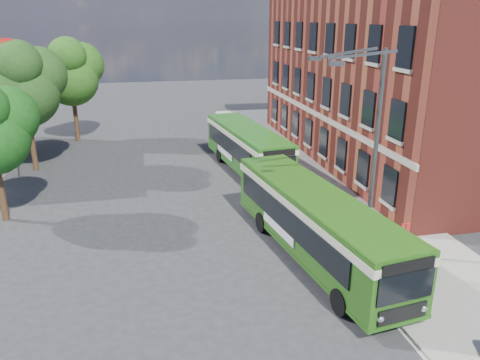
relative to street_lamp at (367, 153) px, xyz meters
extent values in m
plane|color=#28272A|center=(-4.84, 2.00, -4.79)|extent=(120.00, 120.00, 0.00)
cube|color=#99968B|center=(2.16, 10.00, -4.72)|extent=(6.00, 48.00, 0.15)
cube|color=beige|center=(-0.89, 10.00, -4.79)|extent=(0.12, 48.00, 0.01)
cube|color=maroon|center=(9.16, 14.00, 1.21)|extent=(12.00, 26.00, 12.00)
cube|color=#BCB19F|center=(3.12, 14.00, -1.19)|extent=(0.12, 26.00, 0.35)
cylinder|color=#3C3F42|center=(-17.34, 15.00, -0.29)|extent=(0.10, 0.10, 9.00)
cube|color=red|center=(-16.89, 15.00, 3.81)|extent=(0.90, 0.02, 0.60)
cylinder|color=#3C3F42|center=(0.36, 0.00, -4.64)|extent=(0.44, 0.44, 0.30)
cylinder|color=#3C3F42|center=(0.36, 0.00, -0.29)|extent=(0.18, 0.18, 9.00)
cube|color=#3C3F42|center=(-0.87, -0.60, 4.01)|extent=(2.58, 0.46, 0.37)
cube|color=#3C3F42|center=(-0.87, 0.60, 4.01)|extent=(2.58, 0.46, 0.37)
cube|color=#3C3F42|center=(-2.11, -1.08, 3.76)|extent=(0.55, 0.22, 0.16)
cube|color=#3C3F42|center=(-2.11, 1.08, 3.76)|extent=(0.55, 0.22, 0.16)
cylinder|color=#3C3F42|center=(0.76, -2.20, -3.54)|extent=(0.08, 0.08, 2.50)
cube|color=red|center=(0.76, -2.20, -2.44)|extent=(0.35, 0.04, 0.35)
cube|color=#225412|center=(-1.96, 0.43, -3.02)|extent=(4.13, 12.14, 2.45)
cube|color=#225412|center=(-1.96, 0.43, -4.29)|extent=(4.17, 12.18, 0.14)
cube|color=black|center=(-3.27, 0.54, -2.89)|extent=(1.48, 10.02, 1.10)
cube|color=black|center=(-0.74, 0.90, -2.89)|extent=(1.48, 10.02, 1.10)
cube|color=beige|center=(-1.96, 0.43, -2.19)|extent=(4.20, 12.21, 0.32)
cube|color=#225412|center=(-1.96, 0.43, -1.83)|extent=(4.02, 12.03, 0.12)
cube|color=black|center=(-1.13, -5.50, -2.84)|extent=(2.14, 0.38, 1.05)
cube|color=black|center=(-1.13, -5.51, -2.09)|extent=(1.99, 0.36, 0.38)
cube|color=black|center=(-1.13, -5.51, -3.84)|extent=(1.89, 0.34, 0.55)
sphere|color=silver|center=(-1.98, -5.61, -3.84)|extent=(0.26, 0.26, 0.26)
sphere|color=silver|center=(-0.29, -5.37, -3.84)|extent=(0.26, 0.26, 0.26)
cube|color=black|center=(-2.80, 6.35, -2.79)|extent=(1.99, 0.36, 0.90)
cube|color=white|center=(-3.38, 1.24, -3.64)|extent=(0.48, 3.17, 0.45)
cylinder|color=black|center=(-2.55, -3.85, -4.29)|extent=(0.42, 1.03, 1.00)
cylinder|color=black|center=(-0.23, -3.53, -4.29)|extent=(0.42, 1.03, 1.00)
cylinder|color=black|center=(-3.56, 3.39, -4.29)|extent=(0.42, 1.03, 1.00)
cylinder|color=black|center=(-1.24, 3.71, -4.29)|extent=(0.42, 1.03, 1.00)
cube|color=#205F16|center=(-2.09, 13.12, -3.02)|extent=(3.84, 10.96, 2.45)
cube|color=#205F16|center=(-2.09, 13.12, -4.29)|extent=(3.88, 11.00, 0.14)
cube|color=black|center=(-3.40, 13.25, -2.89)|extent=(1.21, 8.86, 1.10)
cube|color=black|center=(-0.86, 13.58, -2.89)|extent=(1.21, 8.86, 1.10)
cube|color=beige|center=(-2.09, 13.12, -2.19)|extent=(3.90, 11.02, 0.32)
cube|color=#205F16|center=(-2.09, 13.12, -1.83)|extent=(3.72, 10.84, 0.12)
cube|color=black|center=(-1.41, 7.77, -2.84)|extent=(2.14, 0.35, 1.05)
cube|color=black|center=(-1.41, 7.76, -2.09)|extent=(1.99, 0.33, 0.38)
cube|color=black|center=(-1.41, 7.76, -3.84)|extent=(1.89, 0.32, 0.55)
sphere|color=silver|center=(-2.26, 7.67, -3.84)|extent=(0.26, 0.26, 0.26)
sphere|color=silver|center=(-0.57, 7.88, -3.84)|extent=(0.26, 0.26, 0.26)
cube|color=black|center=(-2.77, 18.46, -2.79)|extent=(1.99, 0.33, 0.90)
cube|color=white|center=(-3.50, 13.94, -3.64)|extent=(0.44, 3.18, 0.45)
cylinder|color=black|center=(-2.80, 9.43, -4.29)|extent=(0.40, 1.03, 1.00)
cylinder|color=black|center=(-0.48, 9.73, -4.29)|extent=(0.40, 1.03, 1.00)
cylinder|color=black|center=(-3.58, 15.51, -4.29)|extent=(0.40, 1.03, 1.00)
cylinder|color=black|center=(-1.26, 15.81, -4.29)|extent=(0.40, 1.03, 1.00)
imported|color=black|center=(0.49, -2.23, -3.88)|extent=(0.64, 0.51, 1.53)
imported|color=black|center=(0.30, -3.34, -3.85)|extent=(0.82, 0.67, 1.57)
cylinder|color=#3D2516|center=(-16.40, 7.59, -3.22)|extent=(0.36, 0.36, 3.14)
sphere|color=#134311|center=(-15.69, 8.16, 0.56)|extent=(3.14, 3.14, 3.14)
cylinder|color=#3D2516|center=(-16.48, 16.30, -2.91)|extent=(0.36, 0.36, 3.77)
sphere|color=#1E3D15|center=(-16.48, 16.30, 0.52)|extent=(4.45, 4.45, 4.45)
sphere|color=#1E3D15|center=(-15.62, 16.99, 1.63)|extent=(3.77, 3.77, 3.77)
sphere|color=#1E3D15|center=(-17.25, 15.70, 1.20)|extent=(3.43, 3.43, 3.43)
sphere|color=#1E3D15|center=(-16.48, 15.45, 2.49)|extent=(3.08, 3.08, 3.08)
cylinder|color=#3D2516|center=(-14.49, 24.15, -2.94)|extent=(0.36, 0.36, 3.71)
sphere|color=#214D14|center=(-14.49, 24.15, 0.44)|extent=(4.38, 4.38, 4.38)
sphere|color=#214D14|center=(-13.64, 24.83, 1.53)|extent=(3.71, 3.71, 3.71)
sphere|color=#214D14|center=(-15.25, 23.56, 1.11)|extent=(3.37, 3.37, 3.37)
sphere|color=#214D14|center=(-14.49, 23.31, 2.38)|extent=(3.04, 3.04, 3.04)
camera|label=1|loc=(-9.06, -17.09, 5.35)|focal=35.00mm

